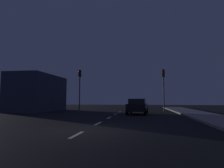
% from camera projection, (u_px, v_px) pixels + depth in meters
% --- Properties ---
extents(ground_plane, '(80.00, 80.00, 0.00)m').
position_uv_depth(ground_plane, '(110.00, 117.00, 15.86)').
color(ground_plane, black).
extents(sidewalk_curb_right, '(3.00, 40.00, 0.15)m').
position_uv_depth(sidewalk_curb_right, '(210.00, 117.00, 14.73)').
color(sidewalk_curb_right, gray).
rests_on(sidewalk_curb_right, ground_plane).
extents(lane_stripe_nearest, '(0.16, 1.60, 0.01)m').
position_uv_depth(lane_stripe_nearest, '(77.00, 135.00, 7.78)').
color(lane_stripe_nearest, silver).
rests_on(lane_stripe_nearest, ground_plane).
extents(lane_stripe_second, '(0.16, 1.60, 0.01)m').
position_uv_depth(lane_stripe_second, '(98.00, 123.00, 11.52)').
color(lane_stripe_second, silver).
rests_on(lane_stripe_second, ground_plane).
extents(lane_stripe_third, '(0.16, 1.60, 0.01)m').
position_uv_depth(lane_stripe_third, '(109.00, 118.00, 15.27)').
color(lane_stripe_third, silver).
rests_on(lane_stripe_third, ground_plane).
extents(lane_stripe_fourth, '(0.16, 1.60, 0.01)m').
position_uv_depth(lane_stripe_fourth, '(116.00, 114.00, 19.01)').
color(lane_stripe_fourth, silver).
rests_on(lane_stripe_fourth, ground_plane).
extents(lane_stripe_fifth, '(0.16, 1.60, 0.01)m').
position_uv_depth(lane_stripe_fifth, '(120.00, 112.00, 22.75)').
color(lane_stripe_fifth, silver).
rests_on(lane_stripe_fifth, ground_plane).
extents(traffic_signal_left, '(0.32, 0.38, 5.08)m').
position_uv_depth(traffic_signal_left, '(80.00, 82.00, 24.81)').
color(traffic_signal_left, '#4C4C51').
rests_on(traffic_signal_left, ground_plane).
extents(traffic_signal_right, '(0.32, 0.38, 4.94)m').
position_uv_depth(traffic_signal_right, '(163.00, 82.00, 23.26)').
color(traffic_signal_right, '#2D2D30').
rests_on(traffic_signal_right, ground_plane).
extents(car_stopped_ahead, '(2.06, 3.92, 1.47)m').
position_uv_depth(car_stopped_ahead, '(137.00, 106.00, 19.04)').
color(car_stopped_ahead, black).
rests_on(car_stopped_ahead, ground_plane).
extents(storefront_left, '(4.02, 8.07, 4.36)m').
position_uv_depth(storefront_left, '(38.00, 93.00, 24.26)').
color(storefront_left, '#333847').
rests_on(storefront_left, ground_plane).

